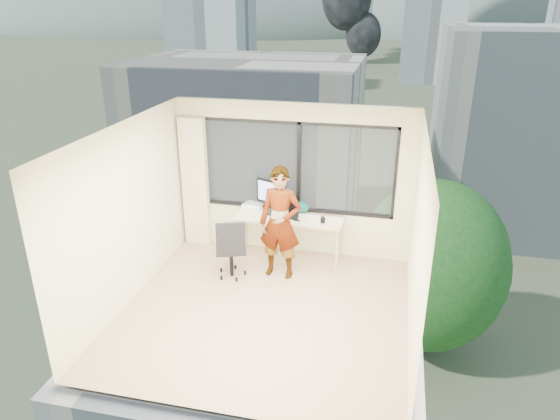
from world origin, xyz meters
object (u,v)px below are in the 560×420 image
(chair, at_px, (231,246))
(person, at_px, (280,223))
(desk, at_px, (289,237))
(game_console, at_px, (253,206))
(monitor, at_px, (272,197))
(laptop, at_px, (289,211))
(handbag, at_px, (301,207))

(chair, relative_size, person, 0.57)
(desk, bearing_deg, game_console, 159.49)
(monitor, relative_size, laptop, 1.70)
(desk, height_order, laptop, laptop)
(monitor, height_order, game_console, monitor)
(game_console, xyz_separation_m, handbag, (0.85, -0.03, 0.07))
(desk, height_order, person, person)
(handbag, bearing_deg, chair, -139.12)
(game_console, distance_m, laptop, 0.73)
(desk, relative_size, handbag, 6.61)
(desk, bearing_deg, laptop, 110.48)
(person, relative_size, game_console, 5.85)
(chair, height_order, monitor, monitor)
(handbag, bearing_deg, game_console, 170.33)
(chair, xyz_separation_m, game_console, (0.07, 1.07, 0.27))
(person, xyz_separation_m, laptop, (0.00, 0.62, -0.05))
(person, distance_m, laptop, 0.62)
(chair, xyz_separation_m, laptop, (0.75, 0.83, 0.34))
(chair, distance_m, laptop, 1.17)
(desk, xyz_separation_m, person, (-0.01, -0.60, 0.53))
(monitor, bearing_deg, chair, -95.50)
(person, relative_size, laptop, 5.19)
(desk, bearing_deg, handbag, 55.00)
(desk, distance_m, monitor, 0.75)
(laptop, bearing_deg, person, -98.91)
(desk, bearing_deg, chair, -133.33)
(desk, bearing_deg, monitor, 161.54)
(person, distance_m, monitor, 0.78)
(game_console, distance_m, handbag, 0.86)
(game_console, height_order, handbag, handbag)
(chair, xyz_separation_m, person, (0.75, 0.21, 0.38))
(chair, height_order, handbag, chair)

